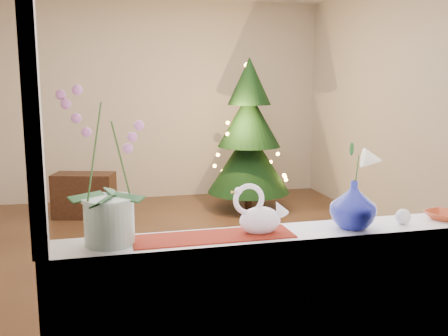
% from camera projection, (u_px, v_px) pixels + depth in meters
% --- Properties ---
extents(ground, '(5.00, 5.00, 0.00)m').
position_uv_depth(ground, '(197.00, 254.00, 4.68)').
color(ground, '#3E2619').
rests_on(ground, ground).
extents(wall_back, '(4.50, 0.10, 2.70)m').
position_uv_depth(wall_back, '(161.00, 100.00, 6.84)').
color(wall_back, beige).
rests_on(wall_back, ground).
extents(wall_front, '(4.50, 0.10, 2.70)m').
position_uv_depth(wall_front, '(310.00, 140.00, 2.06)').
color(wall_front, beige).
rests_on(wall_front, ground).
extents(wall_right, '(0.10, 5.00, 2.70)m').
position_uv_depth(wall_right, '(416.00, 107.00, 5.00)').
color(wall_right, beige).
rests_on(wall_right, ground).
extents(windowsill, '(2.20, 0.26, 0.04)m').
position_uv_depth(windowsill, '(295.00, 235.00, 2.26)').
color(windowsill, white).
rests_on(windowsill, window_apron).
extents(window_frame, '(2.22, 0.06, 1.60)m').
position_uv_depth(window_frame, '(309.00, 54.00, 2.03)').
color(window_frame, white).
rests_on(window_frame, windowsill).
extents(runner, '(0.70, 0.20, 0.01)m').
position_uv_depth(runner, '(214.00, 236.00, 2.17)').
color(runner, maroon).
rests_on(runner, windowsill).
extents(orchid_pot, '(0.29, 0.29, 0.65)m').
position_uv_depth(orchid_pot, '(107.00, 167.00, 2.02)').
color(orchid_pot, beige).
rests_on(orchid_pot, windowsill).
extents(swan, '(0.27, 0.15, 0.22)m').
position_uv_depth(swan, '(260.00, 210.00, 2.20)').
color(swan, white).
rests_on(swan, windowsill).
extents(blue_vase, '(0.31, 0.31, 0.25)m').
position_uv_depth(blue_vase, '(353.00, 201.00, 2.29)').
color(blue_vase, navy).
rests_on(blue_vase, windowsill).
extents(lily, '(0.14, 0.08, 0.19)m').
position_uv_depth(lily, '(356.00, 153.00, 2.25)').
color(lily, white).
rests_on(lily, blue_vase).
extents(paperweight, '(0.08, 0.08, 0.07)m').
position_uv_depth(paperweight, '(403.00, 217.00, 2.37)').
color(paperweight, silver).
rests_on(paperweight, windowsill).
extents(amber_dish, '(0.18, 0.18, 0.03)m').
position_uv_depth(amber_dish, '(443.00, 216.00, 2.45)').
color(amber_dish, '#B04020').
rests_on(amber_dish, windowsill).
extents(xmas_tree, '(1.11, 1.11, 1.90)m').
position_uv_depth(xmas_tree, '(249.00, 135.00, 6.23)').
color(xmas_tree, black).
rests_on(xmas_tree, ground).
extents(side_table, '(0.77, 0.53, 0.53)m').
position_uv_depth(side_table, '(84.00, 195.00, 5.94)').
color(side_table, black).
rests_on(side_table, ground).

